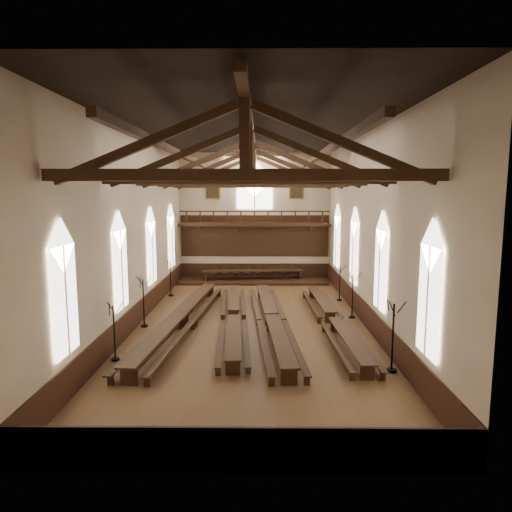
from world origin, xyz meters
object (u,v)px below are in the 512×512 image
Objects in this scene: candelabrum_right_near at (392,350)px; candelabrum_right_mid at (352,304)px; high_table at (253,271)px; candelabrum_left_mid at (144,312)px; refectory_row_d at (333,318)px; candelabrum_left_near at (115,343)px; refectory_row_a at (181,317)px; refectory_row_c at (272,318)px; candelabrum_right_far at (340,290)px; dais at (253,281)px; candelabrum_left_far at (171,285)px; refectory_row_b at (233,316)px.

candelabrum_right_mid is (-0.00, 7.70, -0.09)m from candelabrum_right_near.
candelabrum_left_mid is at bearing -114.34° from high_table.
refectory_row_d is 10.80m from candelabrum_left_near.
refectory_row_c is (4.63, -0.07, -0.03)m from refectory_row_a.
candelabrum_right_far is (0.00, 11.76, -0.17)m from candelabrum_right_near.
refectory_row_c is 12.30m from dais.
candelabrum_left_far is 17.07m from candelabrum_right_near.
candelabrum_left_mid is (-5.43, -12.01, -0.02)m from high_table.
refectory_row_b is 6.87m from candelabrum_left_near.
refectory_row_a is 1.91× the size of high_table.
candelabrum_left_near reaches higher than refectory_row_c.
refectory_row_b is 1.00× the size of refectory_row_d.
refectory_row_d is at bearing -36.34° from candelabrum_left_far.
dais is 4.33× the size of candelabrum_left_mid.
refectory_row_a reaches higher than refectory_row_c.
candelabrum_right_mid reaches higher than refectory_row_c.
refectory_row_a is at bearing -146.57° from candelabrum_right_far.
dais is at bearing 109.58° from refectory_row_d.
dais is 4.58× the size of candelabrum_left_far.
candelabrum_right_mid is (1.37, 1.89, 0.27)m from refectory_row_d.
candelabrum_right_near is at bearing -72.42° from high_table.
candelabrum_left_far is 12.29m from candelabrum_right_mid.
candelabrum_right_far is at bearing 77.03° from refectory_row_d.
candelabrum_left_far is at bearing 90.00° from candelabrum_left_mid.
refectory_row_b is 8.14m from candelabrum_left_far.
candelabrum_left_near reaches higher than candelabrum_right_far.
refectory_row_c is at bearing -126.46° from candelabrum_right_far.
candelabrum_left_near reaches higher than high_table.
candelabrum_right_far is (11.10, 5.88, -0.10)m from candelabrum_left_mid.
high_table reaches higher than refectory_row_a.
candelabrum_left_near is at bearing -149.39° from candelabrum_right_mid.
candelabrum_right_mid is (5.67, -10.19, -0.05)m from high_table.
candelabrum_right_far is (5.67, -6.13, -0.12)m from high_table.
candelabrum_left_mid is 1.03× the size of candelabrum_right_mid.
candelabrum_right_near reaches higher than refectory_row_a.
candelabrum_right_mid is at bearing 54.02° from refectory_row_d.
candelabrum_left_far is (-0.00, 7.09, -0.04)m from candelabrum_left_mid.
refectory_row_b is (2.63, 0.52, -0.09)m from refectory_row_a.
candelabrum_left_far is at bearing -137.81° from high_table.
candelabrum_left_far is 1.08× the size of candelabrum_right_far.
candelabrum_left_near is 0.97× the size of candelabrum_right_mid.
refectory_row_a is 1.97m from candelabrum_left_mid.
refectory_row_d is 12.83m from high_table.
candelabrum_left_near is 0.93× the size of candelabrum_left_mid.
high_table reaches higher than refectory_row_b.
candelabrum_right_far reaches higher than refectory_row_d.
candelabrum_left_near is 1.07× the size of candelabrum_right_far.
refectory_row_c is 1.86× the size of high_table.
refectory_row_c is 3.15m from refectory_row_d.
dais is at bearing 95.38° from refectory_row_c.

